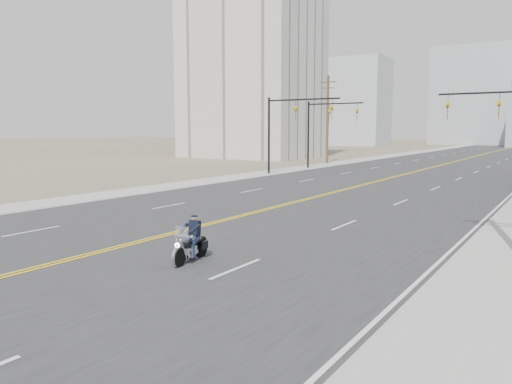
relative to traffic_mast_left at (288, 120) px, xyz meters
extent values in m
plane|color=#776D56|center=(8.98, -32.00, -4.94)|extent=(400.00, 400.00, 0.00)
cube|color=#303033|center=(8.98, 38.00, -4.93)|extent=(20.00, 200.00, 0.01)
cube|color=#A5A5A0|center=(-2.52, 38.00, -4.93)|extent=(3.00, 200.00, 0.01)
cylinder|color=black|center=(-2.02, 0.00, -1.44)|extent=(0.20, 0.20, 7.00)
cylinder|color=black|center=(1.48, 0.00, 1.76)|extent=(7.00, 0.14, 0.14)
imported|color=#BF8C0C|center=(0.78, 0.00, 1.11)|extent=(0.21, 0.26, 1.30)
imported|color=#BF8C0C|center=(4.28, 0.00, 1.11)|extent=(0.21, 0.26, 1.30)
cylinder|color=black|center=(16.48, 0.00, 1.76)|extent=(7.00, 0.14, 0.14)
imported|color=#BF8C0C|center=(17.18, 0.00, 1.11)|extent=(0.21, 0.26, 1.30)
imported|color=#BF8C0C|center=(13.68, 0.00, 1.11)|extent=(0.21, 0.26, 1.30)
cylinder|color=black|center=(-2.02, 8.00, -1.44)|extent=(0.20, 0.20, 7.00)
cylinder|color=black|center=(0.98, 8.00, 1.76)|extent=(6.00, 0.14, 0.14)
imported|color=#BF8C0C|center=(0.38, 8.00, 1.11)|extent=(0.21, 0.26, 1.30)
imported|color=#BF8C0C|center=(3.38, 8.00, 1.11)|extent=(0.21, 0.26, 1.30)
cylinder|color=brown|center=(-3.52, 16.00, 0.31)|extent=(0.30, 0.30, 10.50)
cube|color=brown|center=(-3.52, 16.00, 4.76)|extent=(2.20, 0.12, 0.12)
cube|color=brown|center=(-3.52, 16.00, 4.06)|extent=(1.60, 0.12, 0.12)
cube|color=silver|center=(-19.02, 23.00, 10.06)|extent=(18.00, 14.00, 30.00)
cube|color=#B7BCC6|center=(-26.02, 83.00, 6.06)|extent=(14.00, 12.00, 22.00)
cube|color=#ADB2B7|center=(-3.02, 108.00, 8.06)|extent=(20.00, 15.00, 26.00)
cube|color=#ADB2B7|center=(-41.02, 98.00, 3.06)|extent=(12.00, 12.00, 16.00)
camera|label=1|loc=(22.16, -39.58, -0.87)|focal=35.00mm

